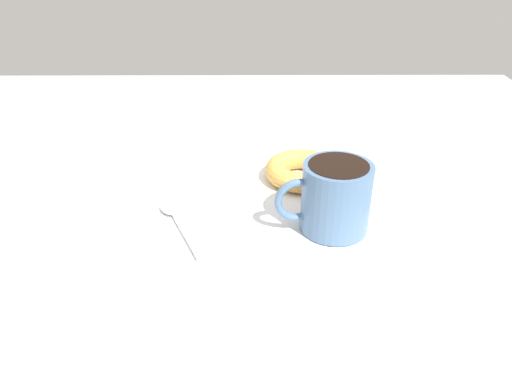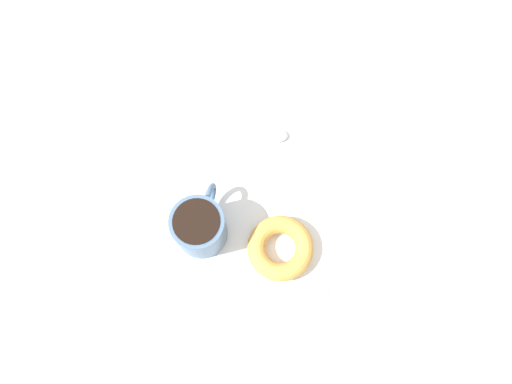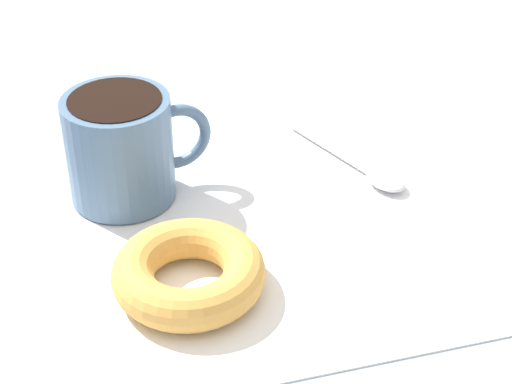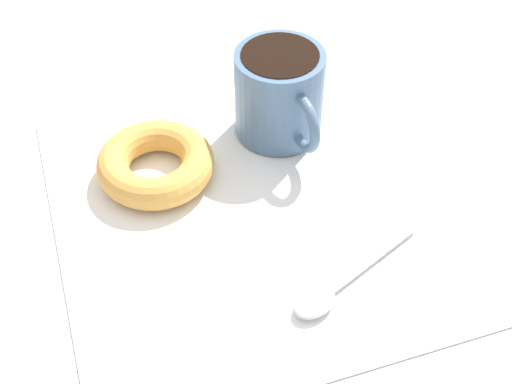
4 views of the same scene
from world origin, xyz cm
name	(u,v)px [view 2 (image 2 of 4)]	position (x,y,z in cm)	size (l,w,h in cm)	color
ground_plane	(258,189)	(0.00, 0.00, -1.00)	(120.00, 120.00, 2.00)	#99A8B7
napkin	(256,196)	(0.38, -1.56, 0.15)	(33.95, 33.95, 0.30)	white
coffee_cup	(200,226)	(-4.78, -10.63, 4.63)	(8.09, 11.32, 8.38)	slate
donut	(280,248)	(7.52, -8.04, 1.72)	(10.30, 10.30, 2.85)	gold
spoon	(266,135)	(-2.44, 8.57, 0.70)	(12.61, 6.64, 0.90)	silver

